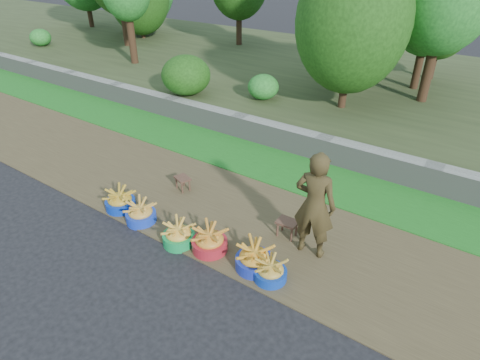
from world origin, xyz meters
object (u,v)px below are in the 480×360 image
Objects in this scene: basin_a at (120,201)px; basin_c at (179,235)px; vendor_woman at (315,205)px; basin_b at (141,213)px; stool_left at (183,180)px; stool_right at (287,224)px; basin_d at (209,241)px; basin_f at (270,271)px; basin_e at (254,259)px.

basin_a reaches higher than basin_c.
basin_c is at bearing 23.46° from vendor_woman.
basin_b is 1.42× the size of stool_left.
basin_a is at bearing -160.49° from stool_right.
basin_d is at bearing 15.68° from basin_c.
stool_left is 2.90m from vendor_woman.
basin_b reaches higher than basin_f.
basin_b is 0.30× the size of vendor_woman.
basin_b reaches higher than basin_c.
stool_right is (-0.28, 0.99, 0.09)m from basin_f.
basin_e is 0.32m from basin_f.
basin_c is 1.31m from basin_e.
basin_d is 1.69m from vendor_woman.
basin_d is at bearing 2.97° from basin_b.
basin_f is at bearing 4.97° from basin_c.
basin_d is at bearing 0.60° from basin_a.
vendor_woman is (1.80, 1.00, 0.70)m from basin_c.
vendor_woman is (0.51, 0.80, 0.68)m from basin_e.
vendor_woman is (3.31, 0.88, 0.69)m from basin_a.
basin_d is 0.33× the size of vendor_woman.
basin_f is (3.11, 0.02, -0.02)m from basin_a.
vendor_woman reaches higher than basin_c.
basin_b is at bearing -85.61° from stool_left.
stool_right is at bearing -20.44° from vendor_woman.
basin_e is (0.79, 0.06, 0.00)m from basin_d.
stool_left is 0.21× the size of vendor_woman.
basin_c is 0.92× the size of basin_d.
basin_a is at bearing 175.37° from basin_c.
stool_left is 2.34m from stool_right.
basin_b reaches higher than stool_left.
basin_a is 3.00m from stool_right.
stool_left is (-1.52, 1.10, 0.05)m from basin_d.
basin_c reaches higher than stool_right.
basin_f is (0.31, -0.06, -0.03)m from basin_e.
basin_a reaches higher than stool_right.
basin_b is (0.58, -0.05, -0.00)m from basin_a.
basin_a is 2.01m from basin_d.
stool_left is (0.49, 1.12, 0.05)m from basin_a.
basin_d is 1.17× the size of basin_f.
vendor_woman reaches higher than stool_left.
basin_c is at bearing -4.24° from basin_b.
basin_f is at bearing -11.45° from basin_e.
stool_right is (0.82, 0.98, 0.07)m from basin_d.
basin_b is 2.96m from vendor_woman.
basin_d is 0.79m from basin_e.
basin_b is at bearing -154.85° from stool_right.
basin_e reaches higher than basin_d.
basin_f is 0.28× the size of vendor_woman.
basin_f is (1.60, 0.14, -0.01)m from basin_c.
basin_c is (1.51, -0.12, -0.01)m from basin_a.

